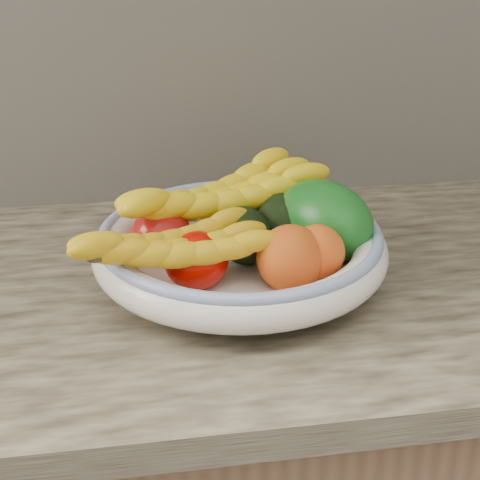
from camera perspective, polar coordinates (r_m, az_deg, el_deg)
name	(u,v)px	position (r m, az deg, el deg)	size (l,w,h in m)	color
fruit_bowl	(240,248)	(0.97, 0.00, -0.61)	(0.39, 0.39, 0.08)	white
clementine_back_left	(214,214)	(1.07, -2.01, 2.06)	(0.05, 0.05, 0.05)	#E95804
clementine_back_right	(257,214)	(1.07, 1.33, 2.03)	(0.05, 0.05, 0.05)	#DD5904
tomato_left	(161,233)	(0.99, -6.13, 0.52)	(0.08, 0.08, 0.07)	#AE1412
tomato_near_left	(196,260)	(0.91, -3.42, -1.59)	(0.08, 0.08, 0.07)	#BA0700
avocado_center	(244,235)	(0.97, 0.33, 0.38)	(0.07, 0.10, 0.07)	black
avocado_right	(282,221)	(1.02, 3.24, 1.50)	(0.08, 0.11, 0.08)	black
green_mango	(324,220)	(0.99, 6.53, 1.51)	(0.10, 0.15, 0.11)	#105715
peach_front	(291,258)	(0.91, 3.95, -1.44)	(0.08, 0.08, 0.08)	orange
peach_right	(317,252)	(0.92, 6.00, -0.95)	(0.07, 0.07, 0.07)	orange
banana_bunch_back	(221,202)	(1.02, -1.49, 2.96)	(0.33, 0.12, 0.09)	yellow
banana_bunch_front	(173,252)	(0.89, -5.23, -0.95)	(0.27, 0.11, 0.07)	yellow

